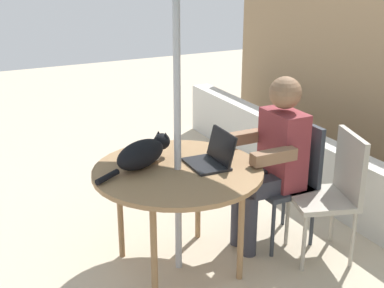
% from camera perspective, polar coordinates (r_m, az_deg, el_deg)
% --- Properties ---
extents(ground_plane, '(14.00, 14.00, 0.00)m').
position_cam_1_polar(ground_plane, '(3.65, -1.44, -13.14)').
color(ground_plane, '#BCAD93').
extents(planter_wall_low, '(5.20, 0.20, 0.53)m').
position_cam_1_polar(planter_wall_low, '(4.30, 17.11, -4.62)').
color(planter_wall_low, beige).
rests_on(planter_wall_low, ground).
extents(patio_table, '(1.08, 1.08, 0.72)m').
position_cam_1_polar(patio_table, '(3.33, -1.54, -3.58)').
color(patio_table, '#9E754C').
rests_on(patio_table, ground).
extents(chair_occupied, '(0.40, 0.40, 0.89)m').
position_cam_1_polar(chair_occupied, '(3.82, 10.70, -3.05)').
color(chair_occupied, '#33383F').
rests_on(chair_occupied, ground).
extents(chair_empty, '(0.50, 0.50, 0.89)m').
position_cam_1_polar(chair_empty, '(3.67, 15.24, -4.46)').
color(chair_empty, '#B2A899').
rests_on(chair_empty, ground).
extents(person_seated, '(0.48, 0.48, 1.23)m').
position_cam_1_polar(person_seated, '(3.67, 8.90, -1.06)').
color(person_seated, maroon).
rests_on(person_seated, ground).
extents(laptop, '(0.31, 0.26, 0.21)m').
position_cam_1_polar(laptop, '(3.36, 2.40, -1.20)').
color(laptop, black).
rests_on(laptop, patio_table).
extents(cat, '(0.36, 0.60, 0.17)m').
position_cam_1_polar(cat, '(3.34, -5.33, -1.03)').
color(cat, black).
rests_on(cat, patio_table).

